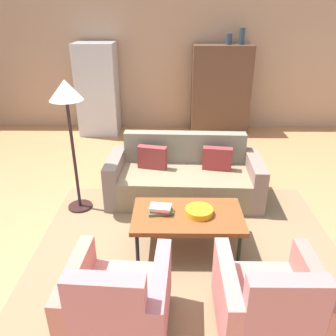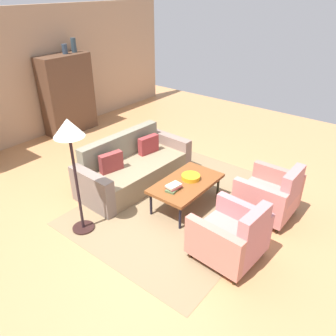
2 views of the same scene
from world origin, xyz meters
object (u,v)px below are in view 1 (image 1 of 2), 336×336
Objects in this scene: couch at (184,177)px; vase_tall at (229,39)px; armchair_right at (270,307)px; refrigerator at (98,90)px; fruit_bowl at (199,211)px; armchair_left at (117,306)px; cabinet at (220,90)px; vase_round at (242,36)px; book_stack at (160,209)px; coffee_table at (188,217)px; floor_lamp at (67,103)px.

vase_tall reaches higher than couch.
refrigerator is at bearing 114.56° from armchair_right.
fruit_bowl is 0.16× the size of refrigerator.
vase_tall reaches higher than armchair_left.
couch is 2.42× the size of armchair_left.
cabinet is 0.97× the size of refrigerator.
vase_round is (1.19, 2.85, 1.67)m from couch.
armchair_right is at bearing -53.06° from book_stack.
vase_round is (0.35, -0.00, 1.06)m from cabinet.
cabinet is at bearing 177.29° from vase_tall.
armchair_right is (0.60, -1.17, -0.06)m from coffee_table.
armchair_left reaches higher than couch.
coffee_table is 3.85× the size of vase_round.
couch is 1.87m from floor_lamp.
couch is 2.43m from armchair_left.
coffee_table is 1.31m from armchair_right.
book_stack is 0.16× the size of cabinet.
cabinet is (0.84, 4.04, 0.49)m from coffee_table.
coffee_table is 4.48m from vase_round.
refrigerator reaches higher than cabinet.
floor_lamp is (-1.42, 0.83, 1.04)m from coffee_table.
cabinet is at bearing 87.50° from armchair_right.
vase_tall is at bearing 72.84° from book_stack.
coffee_table is 5.71× the size of vase_tall.
armchair_left is at bearing -179.83° from armchair_right.
refrigerator is (-2.66, -0.10, -0.98)m from vase_tall.
vase_round is 0.17× the size of refrigerator.
armchair_left is 2.82× the size of vase_round.
vase_tall is 0.26m from vase_round.
vase_tall reaches higher than coffee_table.
vase_tall reaches higher than refrigerator.
floor_lamp is at bearing -126.42° from vase_tall.
cabinet is at bearing 54.79° from floor_lamp.
fruit_bowl is at bearing 112.42° from armchair_right.
book_stack is (-0.30, 0.02, 0.08)m from coffee_table.
coffee_table is at bearing 180.00° from fruit_bowl.
couch is 1.18× the size of cabinet.
armchair_left is (-0.60, -1.17, -0.06)m from coffee_table.
coffee_table is at bearing 66.28° from armchair_left.
floor_lamp is at bearing 115.85° from armchair_left.
refrigerator is (-1.42, 3.91, 0.44)m from book_stack.
vase_tall reaches higher than cabinet.
couch is 3.04m from cabinet.
vase_round is at bearing 0.00° from vase_tall.
vase_tall is (0.10, -0.00, 1.01)m from cabinet.
cabinet is 1.05× the size of floor_lamp.
coffee_table is at bearing -101.79° from cabinet.
fruit_bowl is (0.73, 1.17, 0.13)m from armchair_left.
couch is 7.45× the size of book_stack.
book_stack is (-0.42, 0.02, 0.01)m from fruit_bowl.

